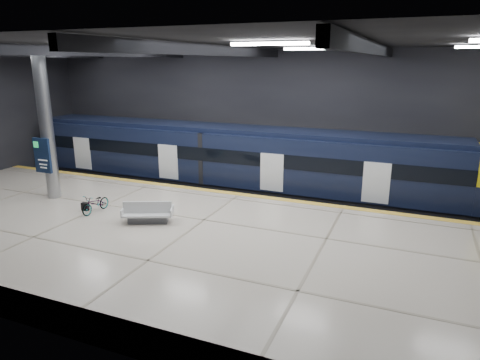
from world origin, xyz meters
The scene contains 10 objects.
ground centered at (0.00, 0.00, 0.00)m, with size 30.00×30.00×0.00m, color black.
room_shell centered at (0.00, 0.00, 5.72)m, with size 30.10×16.10×8.05m.
platform centered at (0.00, -2.50, 0.55)m, with size 30.00×11.00×1.10m, color beige.
safety_strip centered at (0.00, 2.75, 1.11)m, with size 30.00×0.40×0.01m, color gold.
rails centered at (0.00, 5.50, 0.08)m, with size 30.00×1.52×0.16m.
train centered at (-0.02, 5.50, 2.06)m, with size 29.40×2.84×3.79m.
bench centered at (-1.95, -2.12, 1.41)m, with size 2.15×1.56×0.88m.
bicycle centered at (-4.69, -1.96, 1.50)m, with size 0.53×1.53×0.80m, color #99999E.
pannier_bag centered at (-5.29, -1.96, 1.28)m, with size 0.30×0.18×0.35m, color black.
info_column centered at (-8.00, -1.03, 4.46)m, with size 0.90×0.78×6.90m.
Camera 1 is at (7.62, -15.56, 7.34)m, focal length 32.00 mm.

